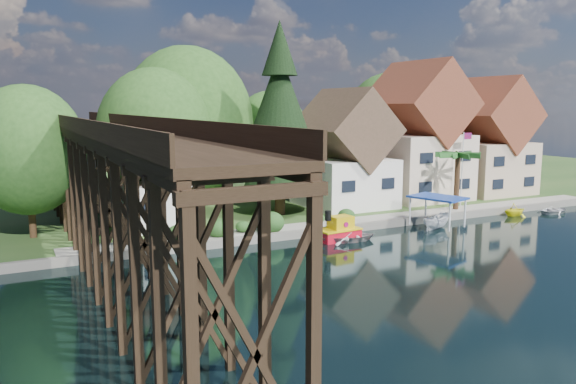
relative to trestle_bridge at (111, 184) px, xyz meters
name	(u,v)px	position (x,y,z in m)	size (l,w,h in m)	color
ground	(385,261)	(16.00, -5.17, -5.35)	(140.00, 140.00, 0.00)	black
bank	(211,188)	(16.00, 28.83, -5.10)	(140.00, 52.00, 0.50)	#294C1E
seawall	(366,226)	(20.00, 2.83, -5.04)	(60.00, 0.40, 0.62)	slate
promenade	(377,219)	(22.00, 4.13, -4.82)	(50.00, 2.60, 0.06)	gray
trestle_bridge	(111,184)	(0.00, 0.00, 0.00)	(4.12, 44.18, 9.30)	black
house_left	(344,157)	(23.00, 10.83, -0.21)	(7.64, 8.64, 11.02)	white
house_center	(417,140)	(32.00, 11.33, 1.07)	(8.65, 9.18, 13.89)	beige
house_right	(486,144)	(41.00, 10.83, 0.43)	(8.15, 8.64, 12.45)	#C8AC90
shed	(158,185)	(5.00, 9.33, -1.52)	(5.09, 5.40, 7.85)	white
bg_trees	(263,133)	(17.00, 16.08, 1.94)	(49.90, 13.30, 10.57)	#382314
shrubs	(261,222)	(11.40, 4.09, -4.12)	(15.76, 2.47, 1.70)	#1E4418
conifer	(280,123)	(15.64, 9.56, 3.07)	(6.68, 6.68, 16.44)	#382314
palm_tree	(458,157)	(30.91, 4.33, 0.00)	(4.74, 4.74, 5.55)	#382314
flagpole	(463,161)	(32.89, 5.68, -0.58)	(1.09, 0.13, 6.97)	white
tugboat	(339,231)	(16.33, 1.00, -4.64)	(3.42, 2.09, 2.37)	red
boat_white_a	(348,235)	(16.79, 0.41, -4.92)	(2.94, 4.12, 0.85)	silver
boat_canopy	(437,215)	(25.43, 0.66, -4.21)	(3.93, 4.79, 2.66)	white
boat_yellow	(515,209)	(35.42, 1.64, -4.70)	(2.13, 2.47, 1.30)	#FAF21B
boat_white_b	(556,209)	(39.93, 0.90, -5.02)	(2.28, 3.20, 0.66)	silver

